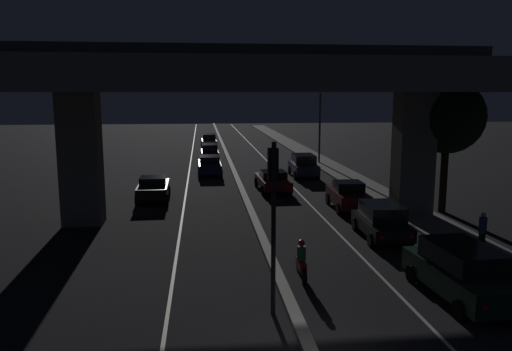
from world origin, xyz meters
The scene contains 19 objects.
lane_line_left_inner centered at (-3.76, 35.00, 0.00)m, with size 0.12×126.00×0.00m, color beige.
lane_line_right_inner centered at (3.76, 35.00, 0.00)m, with size 0.12×126.00×0.00m, color beige.
median_divider centered at (0.00, 35.00, 0.11)m, with size 0.38×126.00×0.21m, color gray.
sidewalk_right centered at (8.87, 28.00, 0.06)m, with size 2.48×126.00×0.13m, color gray.
elevated_overpass centered at (0.00, 14.32, 7.08)m, with size 25.32×10.85×9.04m.
traffic_light_left_of_median centered at (-0.59, 2.84, 3.55)m, with size 0.30×0.49×5.21m.
street_lamp centered at (8.06, 34.79, 5.00)m, with size 2.69×0.32×8.44m.
car_dark_green_lead centered at (5.63, 3.26, 0.91)m, with size 2.23×4.69×1.77m.
car_black_second centered at (5.53, 10.21, 0.83)m, with size 2.10×4.14×1.60m.
car_dark_red_third centered at (5.67, 16.06, 0.80)m, with size 1.98×3.98×1.61m.
car_dark_red_fourth centered at (2.15, 21.97, 0.72)m, with size 2.16×4.67×1.38m.
car_dark_blue_fifth centered at (5.42, 27.51, 0.93)m, with size 2.06×4.29×1.79m.
car_black_lead_oncoming centered at (-5.69, 19.59, 0.77)m, with size 2.04×4.12×1.48m.
car_dark_blue_second_oncoming centered at (-2.03, 29.22, 0.80)m, with size 1.99×4.51×1.54m.
car_dark_red_third_oncoming centered at (-1.87, 38.52, 0.83)m, with size 1.88×4.41×1.61m.
car_silver_fourth_oncoming centered at (-1.75, 51.04, 0.84)m, with size 2.03×4.58×1.63m.
motorcycle_red_filtering_near centered at (0.83, 5.53, 0.61)m, with size 0.33×1.91×1.43m.
pedestrian_on_sidewalk centered at (8.86, 7.54, 0.94)m, with size 0.32×0.32×1.62m.
roadside_tree_kerbside_near centered at (10.73, 14.79, 5.30)m, with size 4.04×4.04×7.35m.
Camera 1 is at (-2.64, -11.30, 6.57)m, focal length 35.00 mm.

